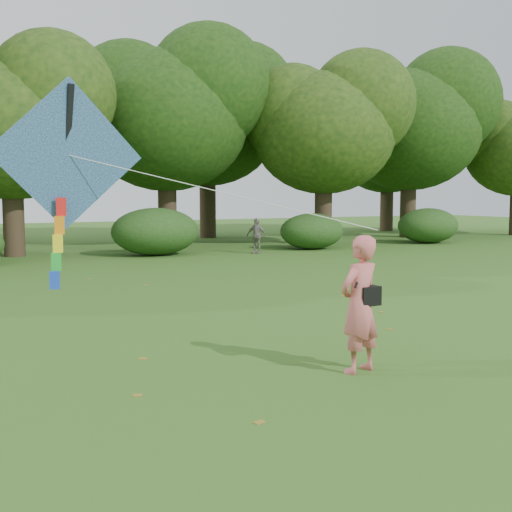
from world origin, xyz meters
name	(u,v)px	position (x,y,z in m)	size (l,w,h in m)	color
ground	(391,382)	(0.00, 0.00, 0.00)	(100.00, 100.00, 0.00)	#265114
man_kite_flyer	(360,304)	(-0.07, 0.59, 0.93)	(0.68, 0.45, 1.86)	#CE6161
bystander_right	(256,236)	(6.90, 16.75, 0.72)	(0.85, 0.35, 1.44)	gray
crossbody_bag	(368,295)	(0.05, 0.56, 1.05)	(0.43, 0.20, 0.72)	black
flying_kite	(68,159)	(-3.37, 3.00, 2.90)	(4.64, 2.77, 2.96)	#2748AA
tree_line	(89,122)	(1.67, 22.88, 5.60)	(54.70, 15.30, 9.48)	#3A2D1E
shrub_band	(60,237)	(-0.72, 17.60, 0.86)	(39.15, 3.22, 1.88)	#264919
fallen_leaves	(266,326)	(0.26, 3.82, 0.01)	(6.75, 15.38, 0.01)	olive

